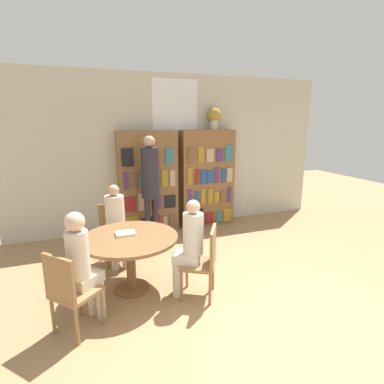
% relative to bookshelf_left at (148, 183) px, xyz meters
% --- Properties ---
extents(ground_plane, '(16.00, 16.00, 0.00)m').
position_rel_bookshelf_left_xyz_m(ground_plane, '(0.61, -3.14, -0.97)').
color(ground_plane, '#9E7A51').
extents(wall_back, '(6.40, 0.07, 3.00)m').
position_rel_bookshelf_left_xyz_m(wall_back, '(0.61, 0.19, 0.54)').
color(wall_back, beige).
rests_on(wall_back, ground_plane).
extents(bookshelf_left, '(1.10, 0.34, 1.95)m').
position_rel_bookshelf_left_xyz_m(bookshelf_left, '(0.00, 0.00, 0.00)').
color(bookshelf_left, brown).
rests_on(bookshelf_left, ground_plane).
extents(bookshelf_right, '(1.10, 0.34, 1.95)m').
position_rel_bookshelf_left_xyz_m(bookshelf_right, '(1.23, 0.00, 0.00)').
color(bookshelf_right, brown).
rests_on(bookshelf_right, ground_plane).
extents(flower_vase, '(0.27, 0.27, 0.43)m').
position_rel_bookshelf_left_xyz_m(flower_vase, '(1.37, 0.00, 1.23)').
color(flower_vase, '#B7AD9E').
rests_on(flower_vase, bookshelf_right).
extents(reading_table, '(1.20, 1.20, 0.73)m').
position_rel_bookshelf_left_xyz_m(reading_table, '(-0.67, -2.01, -0.36)').
color(reading_table, brown).
rests_on(reading_table, ground_plane).
extents(chair_near_camera, '(0.57, 0.57, 0.89)m').
position_rel_bookshelf_left_xyz_m(chair_near_camera, '(-1.36, -2.64, -0.47)').
color(chair_near_camera, olive).
rests_on(chair_near_camera, ground_plane).
extents(chair_left_side, '(0.44, 0.44, 0.89)m').
position_rel_bookshelf_left_xyz_m(chair_left_side, '(-0.77, -1.07, -0.47)').
color(chair_left_side, olive).
rests_on(chair_left_side, ground_plane).
extents(chair_far_side, '(0.55, 0.55, 0.89)m').
position_rel_bookshelf_left_xyz_m(chair_far_side, '(0.15, -2.47, -0.47)').
color(chair_far_side, olive).
rests_on(chair_far_side, ground_plane).
extents(seated_reader_left, '(0.31, 0.39, 1.23)m').
position_rel_bookshelf_left_xyz_m(seated_reader_left, '(-0.75, -1.25, -0.27)').
color(seated_reader_left, beige).
rests_on(seated_reader_left, ground_plane).
extents(seated_reader_right, '(0.40, 0.37, 1.23)m').
position_rel_bookshelf_left_xyz_m(seated_reader_right, '(-0.01, -2.38, -0.28)').
color(seated_reader_right, silver).
rests_on(seated_reader_right, ground_plane).
extents(seated_reader_back, '(0.39, 0.38, 1.26)m').
position_rel_bookshelf_left_xyz_m(seated_reader_back, '(-1.23, -2.51, -0.26)').
color(seated_reader_back, beige).
rests_on(seated_reader_back, ground_plane).
extents(librarian_standing, '(0.31, 0.58, 1.88)m').
position_rel_bookshelf_left_xyz_m(librarian_standing, '(-0.06, -0.50, 0.19)').
color(librarian_standing, '#28232D').
rests_on(librarian_standing, ground_plane).
extents(open_book_on_table, '(0.24, 0.18, 0.03)m').
position_rel_bookshelf_left_xyz_m(open_book_on_table, '(-0.71, -1.93, -0.23)').
color(open_book_on_table, silver).
rests_on(open_book_on_table, reading_table).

